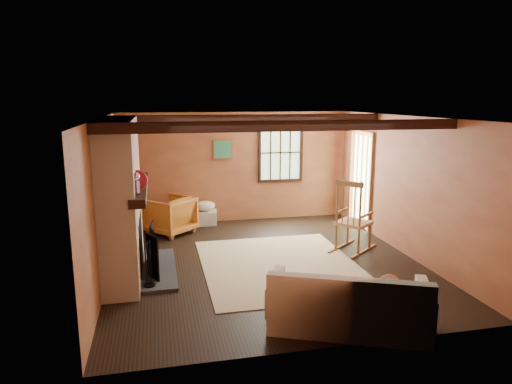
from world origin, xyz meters
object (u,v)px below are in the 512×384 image
object	(u,v)px
rocking_chair	(352,221)
laundry_basket	(205,218)
sofa	(348,308)
fireplace	(123,204)
armchair	(170,215)

from	to	relation	value
rocking_chair	laundry_basket	distance (m)	3.34
sofa	laundry_basket	distance (m)	5.09
rocking_chair	fireplace	bearing A→B (deg)	54.97
rocking_chair	laundry_basket	xyz separation A→B (m)	(-2.39, 2.30, -0.40)
fireplace	armchair	xyz separation A→B (m)	(0.74, 2.03, -0.73)
laundry_basket	armchair	size ratio (longest dim) A/B	0.60
sofa	laundry_basket	world-z (taller)	sofa
rocking_chair	armchair	world-z (taller)	rocking_chair
rocking_chair	sofa	xyz separation A→B (m)	(-1.23, -2.65, -0.28)
armchair	sofa	bearing A→B (deg)	70.49
fireplace	sofa	distance (m)	3.68
fireplace	rocking_chair	size ratio (longest dim) A/B	1.84
rocking_chair	laundry_basket	world-z (taller)	rocking_chair
armchair	laundry_basket	bearing A→B (deg)	171.48
fireplace	sofa	bearing A→B (deg)	-42.05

